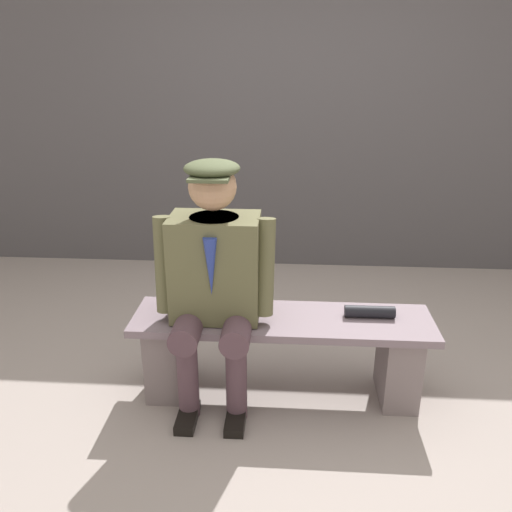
# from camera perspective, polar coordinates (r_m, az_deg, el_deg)

# --- Properties ---
(ground_plane) EXTENTS (30.00, 30.00, 0.00)m
(ground_plane) POSITION_cam_1_polar(r_m,az_deg,el_deg) (3.08, 2.72, -14.55)
(ground_plane) COLOR gray
(bench) EXTENTS (1.61, 0.41, 0.48)m
(bench) POSITION_cam_1_polar(r_m,az_deg,el_deg) (2.92, 2.82, -9.85)
(bench) COLOR slate
(bench) RESTS_ON ground
(seated_man) EXTENTS (0.64, 0.56, 1.32)m
(seated_man) POSITION_cam_1_polar(r_m,az_deg,el_deg) (2.70, -4.57, -1.91)
(seated_man) COLOR brown
(seated_man) RESTS_ON ground
(rolled_magazine) EXTENTS (0.27, 0.07, 0.07)m
(rolled_magazine) POSITION_cam_1_polar(r_m,az_deg,el_deg) (2.88, 12.30, -5.96)
(rolled_magazine) COLOR black
(rolled_magazine) RESTS_ON bench
(stadium_wall) EXTENTS (12.00, 0.24, 2.39)m
(stadium_wall) POSITION_cam_1_polar(r_m,az_deg,el_deg) (4.62, 3.58, 13.62)
(stadium_wall) COLOR #4C484A
(stadium_wall) RESTS_ON ground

